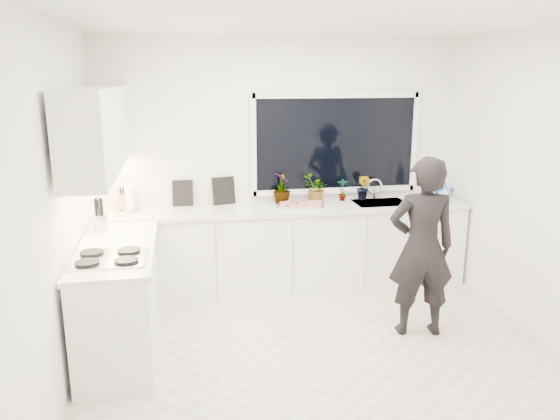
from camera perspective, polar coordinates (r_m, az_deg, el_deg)
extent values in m
cube|color=beige|center=(4.87, 4.22, -14.37)|extent=(4.00, 3.50, 0.02)
cube|color=white|center=(6.08, 0.24, 5.00)|extent=(4.00, 0.02, 2.70)
cube|color=white|center=(4.34, -22.06, 0.30)|extent=(0.02, 3.50, 2.70)
cube|color=white|center=(5.28, 26.15, 2.17)|extent=(0.02, 3.50, 2.70)
cube|color=white|center=(4.31, 4.91, 19.41)|extent=(4.00, 3.50, 0.02)
cube|color=black|center=(6.16, 5.84, 6.92)|extent=(1.80, 0.02, 1.00)
cube|color=white|center=(6.00, 0.79, -4.09)|extent=(3.92, 0.58, 0.88)
cube|color=white|center=(4.89, -16.34, -8.97)|extent=(0.58, 1.60, 0.88)
cube|color=silver|center=(5.86, 0.82, 0.16)|extent=(3.94, 0.62, 0.04)
cube|color=silver|center=(4.73, -16.72, -3.83)|extent=(0.62, 1.60, 0.04)
cube|color=white|center=(4.90, -18.49, 8.01)|extent=(0.34, 2.10, 0.70)
cube|color=silver|center=(6.16, 10.42, 0.34)|extent=(0.58, 0.42, 0.14)
cylinder|color=silver|center=(6.31, 9.84, 2.17)|extent=(0.03, 0.03, 0.22)
cube|color=black|center=(4.39, -17.46, -4.78)|extent=(0.56, 0.48, 0.03)
imported|color=black|center=(4.99, 14.57, -3.79)|extent=(0.64, 0.46, 1.63)
cube|color=silver|center=(5.86, 2.19, 0.51)|extent=(0.57, 0.48, 0.03)
cube|color=red|center=(5.86, 2.19, 0.67)|extent=(0.51, 0.42, 0.01)
cylinder|color=blue|center=(6.60, 16.48, 1.92)|extent=(0.15, 0.15, 0.13)
cylinder|color=white|center=(5.85, -15.38, 1.14)|extent=(0.12, 0.12, 0.26)
cube|color=olive|center=(5.89, -15.84, 1.01)|extent=(0.15, 0.12, 0.22)
cylinder|color=#ACADB1|center=(5.16, -18.28, -1.33)|extent=(0.16, 0.16, 0.16)
cube|color=black|center=(5.96, -10.13, 1.76)|extent=(0.22, 0.04, 0.28)
cube|color=black|center=(5.97, -5.92, 2.03)|extent=(0.25, 0.08, 0.30)
imported|color=#26662D|center=(5.97, 0.19, 2.30)|extent=(0.21, 0.21, 0.34)
imported|color=#26662D|center=(6.06, 3.78, 2.27)|extent=(0.36, 0.35, 0.30)
imported|color=#26662D|center=(6.15, 6.60, 2.14)|extent=(0.16, 0.14, 0.26)
imported|color=#26662D|center=(6.22, 8.74, 2.35)|extent=(0.19, 0.20, 0.29)
imported|color=#D8BF66|center=(6.18, 15.36, 2.12)|extent=(0.15, 0.15, 0.32)
imported|color=#D8BF66|center=(6.28, 16.83, 1.57)|extent=(0.12, 0.12, 0.19)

